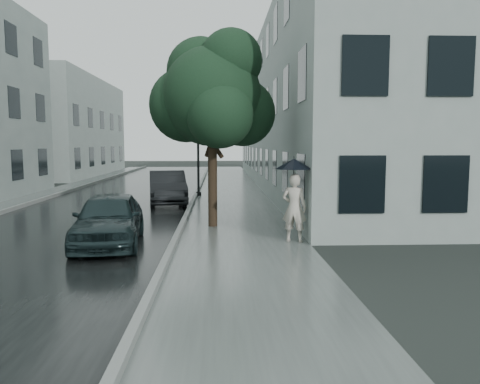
{
  "coord_description": "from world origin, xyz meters",
  "views": [
    {
      "loc": [
        -0.37,
        -10.38,
        2.67
      ],
      "look_at": [
        0.19,
        2.6,
        1.3
      ],
      "focal_mm": 35.0,
      "sensor_mm": 36.0,
      "label": 1
    }
  ],
  "objects_px": {
    "pedestrian": "(294,208)",
    "lamp_post": "(195,132)",
    "car_far": "(167,187)",
    "street_tree": "(212,95)",
    "car_near": "(109,219)"
  },
  "relations": [
    {
      "from": "pedestrian",
      "to": "lamp_post",
      "type": "bearing_deg",
      "value": -52.56
    },
    {
      "from": "lamp_post",
      "to": "car_far",
      "type": "height_order",
      "value": "lamp_post"
    },
    {
      "from": "street_tree",
      "to": "lamp_post",
      "type": "relative_size",
      "value": 1.1
    },
    {
      "from": "pedestrian",
      "to": "car_near",
      "type": "relative_size",
      "value": 0.45
    },
    {
      "from": "pedestrian",
      "to": "street_tree",
      "type": "relative_size",
      "value": 0.3
    },
    {
      "from": "lamp_post",
      "to": "car_near",
      "type": "height_order",
      "value": "lamp_post"
    },
    {
      "from": "pedestrian",
      "to": "lamp_post",
      "type": "xyz_separation_m",
      "value": [
        -3.22,
        11.24,
        2.26
      ]
    },
    {
      "from": "car_near",
      "to": "street_tree",
      "type": "bearing_deg",
      "value": 40.6
    },
    {
      "from": "pedestrian",
      "to": "street_tree",
      "type": "distance_m",
      "value": 4.71
    },
    {
      "from": "car_near",
      "to": "car_far",
      "type": "xyz_separation_m",
      "value": [
        0.58,
        8.44,
        0.03
      ]
    },
    {
      "from": "car_near",
      "to": "car_far",
      "type": "bearing_deg",
      "value": 80.09
    },
    {
      "from": "car_near",
      "to": "lamp_post",
      "type": "bearing_deg",
      "value": 75.71
    },
    {
      "from": "pedestrian",
      "to": "car_far",
      "type": "relative_size",
      "value": 0.42
    },
    {
      "from": "pedestrian",
      "to": "street_tree",
      "type": "height_order",
      "value": "street_tree"
    },
    {
      "from": "pedestrian",
      "to": "car_near",
      "type": "height_order",
      "value": "pedestrian"
    }
  ]
}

